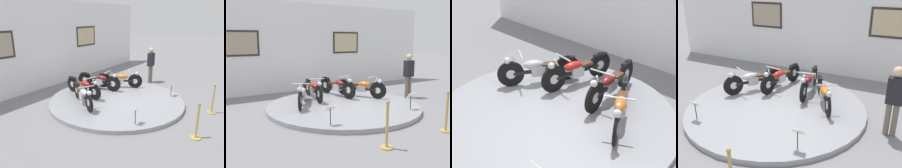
# 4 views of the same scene
# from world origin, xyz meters

# --- Properties ---
(ground_plane) EXTENTS (60.00, 60.00, 0.00)m
(ground_plane) POSITION_xyz_m (0.00, 0.00, 0.00)
(ground_plane) COLOR slate
(display_platform) EXTENTS (4.95, 4.95, 0.13)m
(display_platform) POSITION_xyz_m (0.00, 0.00, 0.07)
(display_platform) COLOR gray
(display_platform) RESTS_ON ground_plane
(motorcycle_silver) EXTENTS (1.04, 1.73, 0.79)m
(motorcycle_silver) POSITION_xyz_m (-1.18, 0.59, 0.51)
(motorcycle_silver) COLOR black
(motorcycle_silver) RESTS_ON display_platform
(motorcycle_red) EXTENTS (0.54, 1.97, 0.79)m
(motorcycle_red) POSITION_xyz_m (-0.49, 1.18, 0.52)
(motorcycle_red) COLOR black
(motorcycle_red) RESTS_ON display_platform
(motorcycle_maroon) EXTENTS (0.54, 1.99, 0.80)m
(motorcycle_maroon) POSITION_xyz_m (0.49, 1.18, 0.52)
(motorcycle_maroon) COLOR black
(motorcycle_maroon) RESTS_ON display_platform
(motorcycle_orange) EXTENTS (1.01, 1.74, 0.78)m
(motorcycle_orange) POSITION_xyz_m (1.18, 0.59, 0.50)
(motorcycle_orange) COLOR black
(motorcycle_orange) RESTS_ON display_platform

